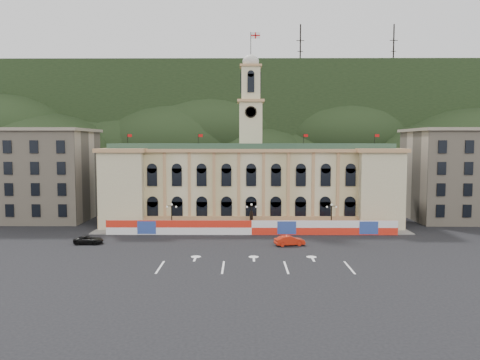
{
  "coord_description": "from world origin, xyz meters",
  "views": [
    {
      "loc": [
        -1.45,
        -64.09,
        15.76
      ],
      "look_at": [
        -2.02,
        18.0,
        9.19
      ],
      "focal_mm": 35.0,
      "sensor_mm": 36.0,
      "label": 1
    }
  ],
  "objects_px": {
    "statue": "(251,225)",
    "black_suv": "(89,240)",
    "lamp_center": "(251,215)",
    "red_sedan": "(290,241)"
  },
  "relations": [
    {
      "from": "lamp_center",
      "to": "black_suv",
      "type": "height_order",
      "value": "lamp_center"
    },
    {
      "from": "lamp_center",
      "to": "red_sedan",
      "type": "height_order",
      "value": "lamp_center"
    },
    {
      "from": "statue",
      "to": "black_suv",
      "type": "height_order",
      "value": "statue"
    },
    {
      "from": "statue",
      "to": "lamp_center",
      "type": "xyz_separation_m",
      "value": [
        0.0,
        -1.0,
        1.89
      ]
    },
    {
      "from": "lamp_center",
      "to": "red_sedan",
      "type": "distance_m",
      "value": 11.99
    },
    {
      "from": "red_sedan",
      "to": "statue",
      "type": "bearing_deg",
      "value": 13.65
    },
    {
      "from": "statue",
      "to": "black_suv",
      "type": "relative_size",
      "value": 0.82
    },
    {
      "from": "statue",
      "to": "lamp_center",
      "type": "bearing_deg",
      "value": -90.0
    },
    {
      "from": "statue",
      "to": "red_sedan",
      "type": "height_order",
      "value": "statue"
    },
    {
      "from": "red_sedan",
      "to": "black_suv",
      "type": "xyz_separation_m",
      "value": [
        -31.24,
        0.9,
        -0.14
      ]
    }
  ]
}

